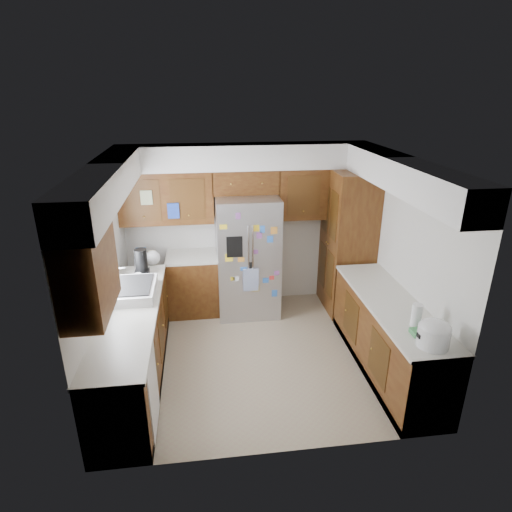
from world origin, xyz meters
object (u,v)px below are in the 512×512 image
Objects in this scene: pantry at (347,242)px; paper_towel at (416,315)px; fridge at (248,256)px; rice_cooker at (434,333)px.

pantry is 8.87× the size of paper_towel.
pantry is 1.19× the size of fridge.
rice_cooker is 1.30× the size of paper_towel.
fridge is at bearing 124.48° from paper_towel.
pantry is at bearing 89.99° from rice_cooker.
fridge is 2.99m from rice_cooker.
pantry is 2.15m from paper_towel.
paper_towel is at bearing -55.52° from fridge.
fridge is at bearing 120.13° from rice_cooker.
fridge reaches higher than rice_cooker.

